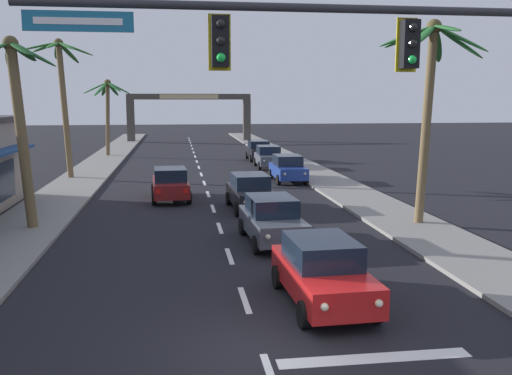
# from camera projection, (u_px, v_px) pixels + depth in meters

# --- Properties ---
(ground_plane) EXTENTS (220.00, 220.00, 0.00)m
(ground_plane) POSITION_uv_depth(u_px,v_px,m) (263.00, 352.00, 11.73)
(ground_plane) COLOR black
(sidewalk_right) EXTENTS (3.20, 110.00, 0.14)m
(sidewalk_right) POSITION_uv_depth(u_px,v_px,m) (345.00, 190.00, 32.37)
(sidewalk_right) COLOR gray
(sidewalk_right) RESTS_ON ground
(sidewalk_left) EXTENTS (3.20, 110.00, 0.14)m
(sidewalk_left) POSITION_uv_depth(u_px,v_px,m) (62.00, 196.00, 30.22)
(sidewalk_left) COLOR gray
(sidewalk_left) RESTS_ON ground
(lane_markings) EXTENTS (4.28, 86.48, 0.01)m
(lane_markings) POSITION_uv_depth(u_px,v_px,m) (218.00, 197.00, 30.47)
(lane_markings) COLOR silver
(lane_markings) RESTS_ON ground
(traffic_signal_mast) EXTENTS (11.16, 0.41, 7.62)m
(traffic_signal_mast) POSITION_uv_depth(u_px,v_px,m) (420.00, 85.00, 11.14)
(traffic_signal_mast) COLOR #2D2D33
(traffic_signal_mast) RESTS_ON ground
(sedan_lead_at_stop_bar) EXTENTS (2.08, 4.50, 1.68)m
(sedan_lead_at_stop_bar) POSITION_uv_depth(u_px,v_px,m) (322.00, 271.00, 14.42)
(sedan_lead_at_stop_bar) COLOR red
(sedan_lead_at_stop_bar) RESTS_ON ground
(sedan_third_in_queue) EXTENTS (2.12, 4.51, 1.68)m
(sedan_third_in_queue) POSITION_uv_depth(u_px,v_px,m) (272.00, 220.00, 20.62)
(sedan_third_in_queue) COLOR #4C515B
(sedan_third_in_queue) RESTS_ON ground
(sedan_fifth_in_queue) EXTENTS (2.12, 4.51, 1.68)m
(sedan_fifth_in_queue) POSITION_uv_depth(u_px,v_px,m) (250.00, 192.00, 26.85)
(sedan_fifth_in_queue) COLOR black
(sedan_fifth_in_queue) RESTS_ON ground
(sedan_oncoming_far) EXTENTS (2.11, 4.51, 1.68)m
(sedan_oncoming_far) POSITION_uv_depth(u_px,v_px,m) (170.00, 184.00, 29.44)
(sedan_oncoming_far) COLOR maroon
(sedan_oncoming_far) RESTS_ON ground
(sedan_parked_nearest_kerb) EXTENTS (2.03, 4.48, 1.68)m
(sedan_parked_nearest_kerb) POSITION_uv_depth(u_px,v_px,m) (268.00, 157.00, 43.34)
(sedan_parked_nearest_kerb) COLOR #4C515B
(sedan_parked_nearest_kerb) RESTS_ON ground
(sedan_parked_mid_kerb) EXTENTS (1.95, 4.45, 1.68)m
(sedan_parked_mid_kerb) POSITION_uv_depth(u_px,v_px,m) (288.00, 168.00, 36.06)
(sedan_parked_mid_kerb) COLOR navy
(sedan_parked_mid_kerb) RESTS_ON ground
(sedan_parked_far_kerb) EXTENTS (1.95, 4.45, 1.68)m
(sedan_parked_far_kerb) POSITION_uv_depth(u_px,v_px,m) (259.00, 150.00, 48.79)
(sedan_parked_far_kerb) COLOR black
(sedan_parked_far_kerb) RESTS_ON ground
(palm_left_second) EXTENTS (3.44, 3.33, 7.59)m
(palm_left_second) POSITION_uv_depth(u_px,v_px,m) (18.00, 103.00, 21.90)
(palm_left_second) COLOR brown
(palm_left_second) RESTS_ON ground
(palm_left_third) EXTENTS (4.31, 4.25, 9.01)m
(palm_left_third) POSITION_uv_depth(u_px,v_px,m) (62.00, 83.00, 36.20)
(palm_left_third) COLOR brown
(palm_left_third) RESTS_ON ground
(palm_left_farthest) EXTENTS (4.33, 4.00, 6.99)m
(palm_left_farthest) POSITION_uv_depth(u_px,v_px,m) (108.00, 102.00, 51.17)
(palm_left_farthest) COLOR brown
(palm_left_farthest) RESTS_ON ground
(palm_right_second) EXTENTS (4.25, 4.60, 8.32)m
(palm_right_second) POSITION_uv_depth(u_px,v_px,m) (429.00, 79.00, 22.64)
(palm_right_second) COLOR brown
(palm_right_second) RESTS_ON ground
(town_gateway_arch) EXTENTS (15.23, 0.90, 5.88)m
(town_gateway_arch) POSITION_uv_depth(u_px,v_px,m) (189.00, 110.00, 70.09)
(town_gateway_arch) COLOR #423D38
(town_gateway_arch) RESTS_ON ground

